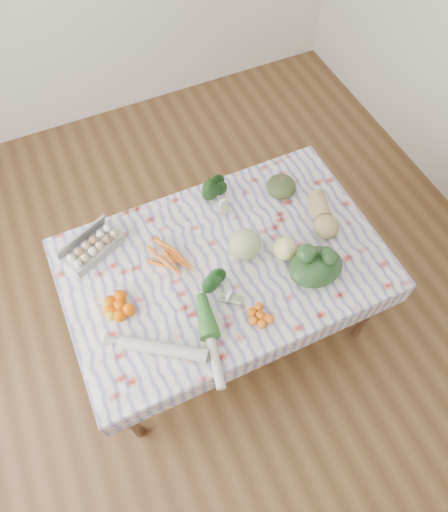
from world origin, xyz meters
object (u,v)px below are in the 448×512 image
(cabbage, at_px, (245,244))
(grapefruit, at_px, (285,248))
(dining_table, at_px, (224,270))
(butternut_squash, at_px, (323,214))
(egg_carton, at_px, (94,249))
(kabocha_squash, at_px, (281,187))

(cabbage, distance_m, grapefruit, 0.21)
(dining_table, bearing_deg, butternut_squash, 1.22)
(egg_carton, distance_m, cabbage, 0.78)
(dining_table, xyz_separation_m, cabbage, (0.12, 0.01, 0.17))
(dining_table, relative_size, egg_carton, 5.09)
(cabbage, bearing_deg, butternut_squash, 0.81)
(dining_table, xyz_separation_m, kabocha_squash, (0.48, 0.28, 0.14))
(kabocha_squash, bearing_deg, dining_table, -149.70)
(egg_carton, relative_size, grapefruit, 2.51)
(dining_table, bearing_deg, grapefruit, -16.91)
(dining_table, distance_m, butternut_squash, 0.61)
(egg_carton, height_order, butternut_squash, butternut_squash)
(grapefruit, bearing_deg, egg_carton, 154.86)
(egg_carton, relative_size, butternut_squash, 1.12)
(butternut_squash, bearing_deg, egg_carton, -178.38)
(butternut_squash, bearing_deg, kabocha_squash, 128.50)
(kabocha_squash, height_order, cabbage, cabbage)
(dining_table, bearing_deg, egg_carton, 151.01)
(egg_carton, xyz_separation_m, kabocha_squash, (1.07, -0.04, 0.01))
(cabbage, bearing_deg, egg_carton, 155.68)
(egg_carton, distance_m, kabocha_squash, 1.08)
(butternut_squash, distance_m, grapefruit, 0.31)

